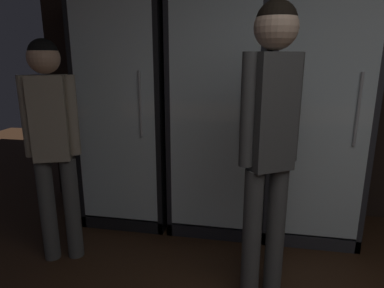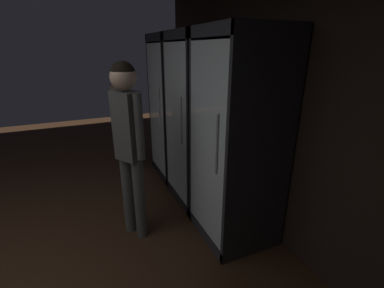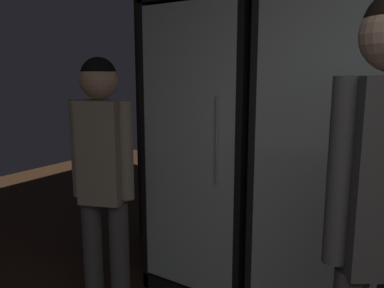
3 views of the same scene
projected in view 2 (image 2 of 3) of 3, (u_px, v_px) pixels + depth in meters
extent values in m
cube|color=black|center=(316.00, 105.00, 2.02)|extent=(6.00, 0.06, 2.80)
cube|color=black|center=(198.00, 107.00, 3.86)|extent=(0.73, 0.04, 1.99)
cube|color=black|center=(170.00, 104.00, 4.04)|extent=(0.04, 0.66, 1.99)
cube|color=black|center=(188.00, 114.00, 3.44)|extent=(0.04, 0.66, 1.99)
cube|color=black|center=(177.00, 37.00, 3.41)|extent=(0.73, 0.66, 0.10)
cube|color=black|center=(179.00, 169.00, 4.07)|extent=(0.73, 0.66, 0.10)
cube|color=white|center=(196.00, 107.00, 3.85)|extent=(0.65, 0.02, 1.75)
cube|color=silver|center=(157.00, 111.00, 3.62)|extent=(0.65, 0.02, 1.75)
cylinder|color=#B2B2B7|center=(159.00, 107.00, 3.39)|extent=(0.02, 0.02, 0.50)
cube|color=silver|center=(179.00, 164.00, 4.04)|extent=(0.63, 0.58, 0.02)
cylinder|color=#9EAD99|center=(173.00, 153.00, 4.17)|extent=(0.07, 0.07, 0.22)
cylinder|color=#9EAD99|center=(173.00, 144.00, 4.13)|extent=(0.02, 0.02, 0.07)
cylinder|color=#2D2D33|center=(173.00, 154.00, 4.18)|extent=(0.07, 0.07, 0.07)
cylinder|color=#336B38|center=(179.00, 158.00, 4.00)|extent=(0.08, 0.08, 0.19)
cylinder|color=#336B38|center=(179.00, 150.00, 3.95)|extent=(0.02, 0.02, 0.10)
cylinder|color=#B2332D|center=(179.00, 159.00, 4.01)|extent=(0.08, 0.08, 0.05)
cylinder|color=brown|center=(184.00, 162.00, 3.83)|extent=(0.08, 0.08, 0.23)
cylinder|color=brown|center=(184.00, 152.00, 3.77)|extent=(0.03, 0.03, 0.09)
cylinder|color=#B2332D|center=(184.00, 164.00, 3.84)|extent=(0.08, 0.08, 0.07)
cube|color=silver|center=(179.00, 138.00, 3.89)|extent=(0.63, 0.58, 0.02)
cylinder|color=#194723|center=(172.00, 126.00, 4.05)|extent=(0.07, 0.07, 0.21)
cylinder|color=#194723|center=(171.00, 118.00, 4.00)|extent=(0.03, 0.03, 0.07)
cylinder|color=tan|center=(172.00, 127.00, 4.05)|extent=(0.08, 0.08, 0.08)
cylinder|color=#194723|center=(176.00, 129.00, 3.91)|extent=(0.08, 0.08, 0.23)
cylinder|color=#194723|center=(176.00, 119.00, 3.86)|extent=(0.02, 0.02, 0.07)
cylinder|color=#2D2D33|center=(176.00, 129.00, 3.91)|extent=(0.08, 0.08, 0.09)
cylinder|color=gray|center=(181.00, 132.00, 3.79)|extent=(0.07, 0.07, 0.20)
cylinder|color=gray|center=(181.00, 122.00, 3.73)|extent=(0.03, 0.03, 0.10)
cylinder|color=#B2332D|center=(181.00, 132.00, 3.78)|extent=(0.08, 0.08, 0.05)
cylinder|color=black|center=(186.00, 134.00, 3.65)|extent=(0.07, 0.07, 0.24)
cylinder|color=black|center=(186.00, 123.00, 3.60)|extent=(0.02, 0.02, 0.07)
cylinder|color=#B2332D|center=(186.00, 134.00, 3.65)|extent=(0.07, 0.07, 0.07)
cube|color=silver|center=(178.00, 109.00, 3.74)|extent=(0.63, 0.58, 0.02)
cylinder|color=#336B38|center=(174.00, 99.00, 3.83)|extent=(0.07, 0.07, 0.22)
cylinder|color=#336B38|center=(173.00, 89.00, 3.77)|extent=(0.02, 0.02, 0.07)
cylinder|color=beige|center=(174.00, 99.00, 3.83)|extent=(0.08, 0.08, 0.09)
cylinder|color=#194723|center=(185.00, 104.00, 3.58)|extent=(0.07, 0.07, 0.18)
cylinder|color=#194723|center=(184.00, 94.00, 3.53)|extent=(0.03, 0.03, 0.09)
cylinder|color=white|center=(185.00, 104.00, 3.58)|extent=(0.07, 0.07, 0.05)
cube|color=silver|center=(178.00, 78.00, 3.59)|extent=(0.63, 0.58, 0.02)
cylinder|color=#194723|center=(171.00, 69.00, 3.72)|extent=(0.07, 0.07, 0.21)
cylinder|color=#194723|center=(171.00, 58.00, 3.67)|extent=(0.02, 0.02, 0.08)
cylinder|color=#B2332D|center=(171.00, 69.00, 3.72)|extent=(0.07, 0.07, 0.07)
cylinder|color=brown|center=(174.00, 70.00, 3.53)|extent=(0.08, 0.08, 0.19)
cylinder|color=brown|center=(174.00, 59.00, 3.48)|extent=(0.03, 0.03, 0.10)
cylinder|color=white|center=(174.00, 71.00, 3.53)|extent=(0.08, 0.08, 0.05)
cylinder|color=#9EAD99|center=(182.00, 71.00, 3.36)|extent=(0.07, 0.07, 0.21)
cylinder|color=#9EAD99|center=(182.00, 59.00, 3.31)|extent=(0.02, 0.02, 0.08)
cylinder|color=white|center=(182.00, 70.00, 3.36)|extent=(0.07, 0.07, 0.05)
cube|color=black|center=(225.00, 119.00, 3.20)|extent=(0.73, 0.04, 1.99)
cube|color=black|center=(190.00, 115.00, 3.37)|extent=(0.04, 0.66, 1.99)
cube|color=black|center=(216.00, 130.00, 2.78)|extent=(0.04, 0.66, 1.99)
cube|color=black|center=(203.00, 35.00, 2.75)|extent=(0.73, 0.66, 0.10)
cube|color=black|center=(201.00, 192.00, 3.40)|extent=(0.73, 0.66, 0.10)
cube|color=white|center=(222.00, 119.00, 3.18)|extent=(0.65, 0.02, 1.75)
cube|color=silver|center=(176.00, 125.00, 2.96)|extent=(0.65, 0.02, 1.75)
cylinder|color=#B2B2B7|center=(181.00, 121.00, 2.73)|extent=(0.02, 0.02, 0.50)
cube|color=silver|center=(201.00, 187.00, 3.38)|extent=(0.63, 0.58, 0.02)
cylinder|color=gray|center=(196.00, 172.00, 3.53)|extent=(0.08, 0.08, 0.22)
cylinder|color=gray|center=(196.00, 161.00, 3.48)|extent=(0.03, 0.03, 0.10)
cylinder|color=beige|center=(196.00, 174.00, 3.54)|extent=(0.08, 0.08, 0.06)
cylinder|color=gray|center=(198.00, 181.00, 3.32)|extent=(0.07, 0.07, 0.19)
cylinder|color=gray|center=(198.00, 171.00, 3.28)|extent=(0.03, 0.03, 0.09)
cylinder|color=#2D2D33|center=(198.00, 181.00, 3.33)|extent=(0.08, 0.08, 0.06)
cylinder|color=gray|center=(211.00, 186.00, 3.16)|extent=(0.08, 0.08, 0.22)
cylinder|color=gray|center=(211.00, 174.00, 3.11)|extent=(0.03, 0.03, 0.10)
cylinder|color=#B2332D|center=(211.00, 188.00, 3.17)|extent=(0.08, 0.08, 0.06)
cube|color=silver|center=(201.00, 145.00, 3.18)|extent=(0.63, 0.58, 0.02)
cylinder|color=brown|center=(194.00, 132.00, 3.33)|extent=(0.08, 0.08, 0.20)
cylinder|color=brown|center=(194.00, 121.00, 3.28)|extent=(0.02, 0.02, 0.10)
cylinder|color=beige|center=(194.00, 134.00, 3.34)|extent=(0.08, 0.08, 0.06)
cylinder|color=#194723|center=(198.00, 138.00, 3.13)|extent=(0.06, 0.06, 0.19)
cylinder|color=#194723|center=(198.00, 126.00, 3.08)|extent=(0.02, 0.02, 0.09)
cylinder|color=#2D2D33|center=(198.00, 139.00, 3.13)|extent=(0.06, 0.06, 0.07)
cylinder|color=#194723|center=(207.00, 142.00, 2.94)|extent=(0.06, 0.06, 0.21)
cylinder|color=#194723|center=(207.00, 131.00, 2.90)|extent=(0.02, 0.02, 0.06)
cylinder|color=tan|center=(207.00, 142.00, 2.94)|extent=(0.06, 0.06, 0.07)
cube|color=silver|center=(202.00, 98.00, 2.98)|extent=(0.63, 0.58, 0.02)
cylinder|color=#194723|center=(194.00, 85.00, 3.14)|extent=(0.07, 0.07, 0.20)
cylinder|color=#194723|center=(194.00, 72.00, 3.09)|extent=(0.02, 0.02, 0.10)
cylinder|color=#B2332D|center=(194.00, 86.00, 3.15)|extent=(0.07, 0.07, 0.08)
cylinder|color=#9EAD99|center=(199.00, 86.00, 3.01)|extent=(0.07, 0.07, 0.23)
cylinder|color=#9EAD99|center=(199.00, 72.00, 2.95)|extent=(0.03, 0.03, 0.08)
cylinder|color=beige|center=(199.00, 88.00, 3.01)|extent=(0.07, 0.07, 0.07)
cylinder|color=#194723|center=(208.00, 89.00, 2.88)|extent=(0.07, 0.07, 0.19)
cylinder|color=#194723|center=(208.00, 77.00, 2.84)|extent=(0.03, 0.03, 0.08)
cylinder|color=white|center=(208.00, 89.00, 2.88)|extent=(0.07, 0.07, 0.06)
cylinder|color=#336B38|center=(208.00, 92.00, 2.72)|extent=(0.08, 0.08, 0.19)
cylinder|color=#336B38|center=(209.00, 79.00, 2.68)|extent=(0.03, 0.03, 0.07)
cylinder|color=#B2332D|center=(208.00, 92.00, 2.72)|extent=(0.08, 0.08, 0.06)
cube|color=#2B2B30|center=(265.00, 138.00, 2.53)|extent=(0.73, 0.04, 1.99)
cube|color=#2B2B30|center=(219.00, 132.00, 2.71)|extent=(0.04, 0.66, 1.99)
cube|color=#2B2B30|center=(261.00, 155.00, 2.12)|extent=(0.04, 0.66, 1.99)
cube|color=#2B2B30|center=(245.00, 31.00, 2.09)|extent=(0.73, 0.66, 0.10)
cube|color=#2B2B30|center=(232.00, 227.00, 2.74)|extent=(0.73, 0.66, 0.10)
cube|color=white|center=(262.00, 138.00, 2.52)|extent=(0.65, 0.02, 1.75)
cube|color=silver|center=(207.00, 147.00, 2.30)|extent=(0.65, 0.02, 1.75)
cylinder|color=#B2B2B7|center=(217.00, 145.00, 2.06)|extent=(0.02, 0.02, 0.50)
cube|color=silver|center=(233.00, 221.00, 2.72)|extent=(0.63, 0.58, 0.02)
cylinder|color=gray|center=(223.00, 200.00, 2.88)|extent=(0.08, 0.08, 0.22)
cylinder|color=gray|center=(223.00, 189.00, 2.83)|extent=(0.03, 0.03, 0.06)
cylinder|color=tan|center=(223.00, 201.00, 2.88)|extent=(0.08, 0.08, 0.08)
cylinder|color=gray|center=(227.00, 208.00, 2.72)|extent=(0.07, 0.07, 0.24)
cylinder|color=gray|center=(228.00, 194.00, 2.67)|extent=(0.02, 0.02, 0.08)
cylinder|color=#2D2D33|center=(227.00, 208.00, 2.73)|extent=(0.07, 0.07, 0.09)
cylinder|color=black|center=(241.00, 214.00, 2.63)|extent=(0.06, 0.06, 0.23)
cylinder|color=black|center=(241.00, 201.00, 2.58)|extent=(0.02, 0.02, 0.07)
cylinder|color=beige|center=(241.00, 213.00, 2.63)|extent=(0.07, 0.07, 0.09)
cylinder|color=black|center=(249.00, 225.00, 2.48)|extent=(0.07, 0.07, 0.22)
cylinder|color=black|center=(250.00, 212.00, 2.43)|extent=(0.02, 0.02, 0.06)
cylinder|color=beige|center=(249.00, 226.00, 2.49)|extent=(0.07, 0.07, 0.08)
cube|color=silver|center=(236.00, 171.00, 2.52)|extent=(0.63, 0.58, 0.02)
cylinder|color=brown|center=(228.00, 155.00, 2.62)|extent=(0.07, 0.07, 0.19)
cylinder|color=brown|center=(229.00, 143.00, 2.58)|extent=(0.02, 0.02, 0.07)
cylinder|color=white|center=(228.00, 155.00, 2.62)|extent=(0.07, 0.07, 0.07)
cylinder|color=#9EAD99|center=(245.00, 168.00, 2.34)|extent=(0.08, 0.08, 0.20)
cylinder|color=#9EAD99|center=(246.00, 153.00, 2.29)|extent=(0.03, 0.03, 0.08)
cylinder|color=beige|center=(245.00, 168.00, 2.34)|extent=(0.08, 0.08, 0.07)
cube|color=silver|center=(240.00, 112.00, 2.32)|extent=(0.63, 0.58, 0.02)
cylinder|color=brown|center=(226.00, 93.00, 2.48)|extent=(0.07, 0.07, 0.24)
cylinder|color=brown|center=(227.00, 75.00, 2.42)|extent=(0.03, 0.03, 0.09)
cylinder|color=white|center=(226.00, 94.00, 2.48)|extent=(0.08, 0.08, 0.09)
cylinder|color=#9EAD99|center=(239.00, 96.00, 2.36)|extent=(0.07, 0.07, 0.23)
cylinder|color=#9EAD99|center=(241.00, 78.00, 2.31)|extent=(0.02, 0.02, 0.10)
cylinder|color=#B2332D|center=(239.00, 99.00, 2.37)|extent=(0.07, 0.07, 0.06)
cylinder|color=gray|center=(242.00, 99.00, 2.20)|extent=(0.07, 0.07, 0.24)
cylinder|color=gray|center=(243.00, 81.00, 2.15)|extent=(0.02, 0.02, 0.07)
cylinder|color=white|center=(242.00, 101.00, 2.21)|extent=(0.07, 0.07, 0.07)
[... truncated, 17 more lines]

